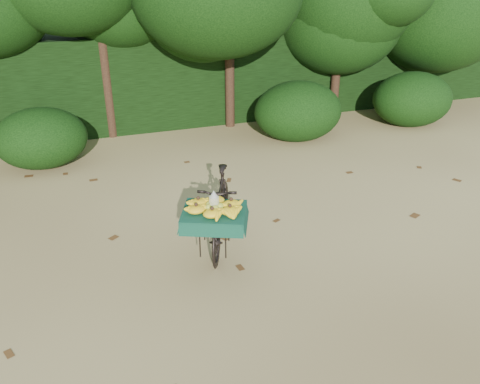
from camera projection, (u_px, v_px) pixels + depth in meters
name	position (u px, v px, depth m)	size (l,w,h in m)	color
ground	(335.00, 280.00, 5.54)	(80.00, 80.00, 0.00)	tan
vendor_bicycle	(220.00, 210.00, 5.99)	(1.15, 1.73, 0.93)	black
hedge_backdrop	(192.00, 72.00, 10.49)	(26.00, 1.80, 1.80)	black
tree_row	(165.00, 23.00, 9.14)	(14.50, 2.00, 4.00)	black
bush_clumps	(247.00, 119.00, 9.14)	(8.80, 1.70, 0.90)	black
leaf_litter	(309.00, 249.00, 6.09)	(7.00, 7.30, 0.01)	#533216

